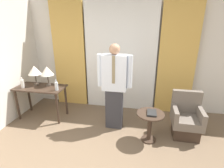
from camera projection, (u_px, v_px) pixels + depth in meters
The scene contains 13 objects.
wall_back at pixel (121, 54), 4.23m from camera, with size 10.00×0.06×2.70m.
curtain_sheer_center at pixel (120, 58), 4.13m from camera, with size 1.68×0.06×2.58m.
curtain_drape_left at pixel (69, 56), 4.36m from camera, with size 0.81×0.06×2.58m.
curtain_drape_right at pixel (177, 60), 3.90m from camera, with size 0.81×0.06×2.58m.
desk at pixel (41, 92), 3.90m from camera, with size 1.08×0.54×0.74m.
table_lamp_left at pixel (34, 71), 3.87m from camera, with size 0.28×0.28×0.45m.
table_lamp_right at pixel (47, 71), 3.82m from camera, with size 0.28×0.28×0.45m.
bottle_near_edge at pixel (56, 86), 3.65m from camera, with size 0.07×0.07×0.23m.
bottle_by_lamp at pixel (22, 84), 3.78m from camera, with size 0.07×0.07×0.24m.
person at pixel (114, 85), 3.41m from camera, with size 0.68×0.22×1.74m.
armchair at pixel (186, 120), 3.36m from camera, with size 0.54×0.54×0.86m.
side_table at pixel (150, 122), 3.17m from camera, with size 0.49×0.49×0.57m.
book at pixel (152, 113), 3.09m from camera, with size 0.16×0.24×0.03m.
Camera 1 is at (0.59, -1.46, 2.12)m, focal length 28.00 mm.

